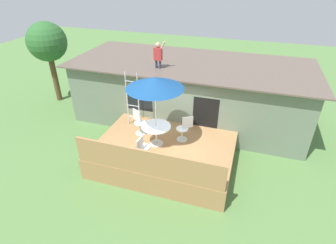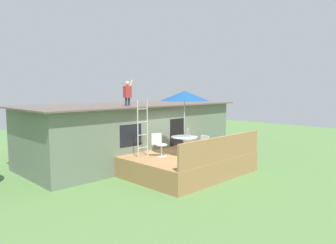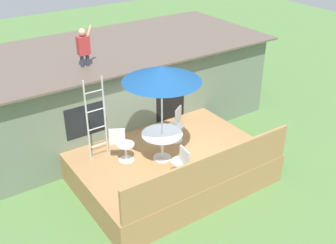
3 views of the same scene
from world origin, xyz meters
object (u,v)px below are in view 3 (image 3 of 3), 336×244
step_ladder (96,119)px  patio_chair_near (182,163)px  patio_table (162,139)px  patio_chair_left (123,145)px  patio_umbrella (162,74)px  person_figure (84,45)px  patio_chair_right (177,125)px

step_ladder → patio_chair_near: (1.19, -2.00, -0.64)m
patio_table → patio_chair_left: size_ratio=1.13×
step_ladder → patio_chair_near: 2.41m
patio_table → patio_umbrella: (0.00, 0.00, 1.76)m
patio_umbrella → person_figure: (-0.80, 2.56, 0.16)m
patio_table → patio_umbrella: 1.76m
patio_table → patio_chair_left: patio_chair_left is taller
step_ladder → patio_chair_near: bearing=-59.1°
patio_umbrella → patio_chair_near: patio_umbrella is taller
patio_chair_near → person_figure: bearing=17.4°
patio_chair_left → patio_chair_right: (1.73, 0.09, 0.00)m
patio_chair_right → patio_chair_near: size_ratio=1.00×
person_figure → patio_chair_left: bearing=-91.9°
patio_chair_left → patio_chair_right: size_ratio=1.00×
patio_chair_left → patio_chair_near: bearing=-33.7°
patio_umbrella → patio_chair_left: patio_umbrella is taller
patio_umbrella → patio_chair_right: bearing=34.3°
step_ladder → patio_chair_right: 2.30m
patio_chair_right → patio_chair_near: bearing=24.3°
patio_table → patio_chair_near: 1.02m
patio_chair_left → patio_chair_right: bearing=32.7°
patio_umbrella → patio_table: bearing=-135.0°
patio_chair_left → patio_chair_right: same height
patio_umbrella → person_figure: 2.68m
patio_umbrella → patio_chair_left: bearing=150.4°
patio_chair_right → patio_chair_near: same height
patio_chair_left → patio_chair_near: size_ratio=1.00×
person_figure → patio_chair_right: bearing=-49.8°
patio_table → patio_chair_near: bearing=-96.4°
patio_table → patio_umbrella: size_ratio=0.41×
patio_chair_near → patio_chair_right: bearing=-25.0°
patio_table → patio_umbrella: bearing=45.0°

